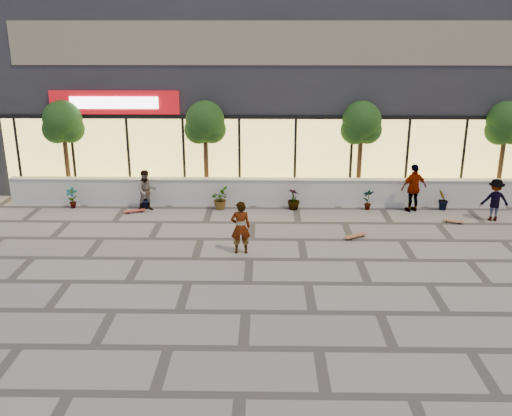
{
  "coord_description": "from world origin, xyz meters",
  "views": [
    {
      "loc": [
        -1.17,
        -14.06,
        6.74
      ],
      "look_at": [
        -1.45,
        2.59,
        1.3
      ],
      "focal_mm": 40.0,
      "sensor_mm": 36.0,
      "label": 1
    }
  ],
  "objects_px": {
    "skateboard_left": "(135,211)",
    "tree_mideast": "(361,125)",
    "tree_east": "(506,126)",
    "skater_right_far": "(495,200)",
    "skater_right_near": "(414,188)",
    "skater_center": "(241,227)",
    "skateboard_center": "(355,236)",
    "tree_midwest": "(205,125)",
    "skateboard_right_near": "(453,221)",
    "tree_west": "(63,124)",
    "skater_left": "(147,190)"
  },
  "relations": [
    {
      "from": "skater_right_near",
      "to": "skateboard_right_near",
      "type": "bearing_deg",
      "value": 110.36
    },
    {
      "from": "tree_midwest",
      "to": "tree_mideast",
      "type": "height_order",
      "value": "same"
    },
    {
      "from": "skater_left",
      "to": "skateboard_center",
      "type": "relative_size",
      "value": 1.89
    },
    {
      "from": "tree_east",
      "to": "skater_center",
      "type": "bearing_deg",
      "value": -150.75
    },
    {
      "from": "tree_mideast",
      "to": "skateboard_left",
      "type": "xyz_separation_m",
      "value": [
        -8.52,
        -1.78,
        -2.91
      ]
    },
    {
      "from": "tree_mideast",
      "to": "skateboard_right_near",
      "type": "xyz_separation_m",
      "value": [
        2.96,
        -2.72,
        -2.92
      ]
    },
    {
      "from": "skater_right_far",
      "to": "tree_mideast",
      "type": "bearing_deg",
      "value": -23.75
    },
    {
      "from": "skater_right_near",
      "to": "skateboard_left",
      "type": "xyz_separation_m",
      "value": [
        -10.35,
        -0.38,
        -0.82
      ]
    },
    {
      "from": "tree_midwest",
      "to": "tree_east",
      "type": "distance_m",
      "value": 11.5
    },
    {
      "from": "skater_left",
      "to": "skater_right_near",
      "type": "relative_size",
      "value": 0.86
    },
    {
      "from": "tree_west",
      "to": "skater_right_far",
      "type": "relative_size",
      "value": 2.58
    },
    {
      "from": "tree_east",
      "to": "skater_right_near",
      "type": "distance_m",
      "value": 4.44
    },
    {
      "from": "skater_center",
      "to": "skateboard_center",
      "type": "xyz_separation_m",
      "value": [
        3.71,
        1.3,
        -0.74
      ]
    },
    {
      "from": "skater_right_near",
      "to": "skater_right_far",
      "type": "relative_size",
      "value": 1.19
    },
    {
      "from": "skateboard_center",
      "to": "skateboard_left",
      "type": "bearing_deg",
      "value": 129.07
    },
    {
      "from": "skater_right_near",
      "to": "tree_midwest",
      "type": "bearing_deg",
      "value": -30.2
    },
    {
      "from": "tree_midwest",
      "to": "tree_west",
      "type": "bearing_deg",
      "value": 180.0
    },
    {
      "from": "skater_center",
      "to": "skater_left",
      "type": "distance_m",
      "value": 5.5
    },
    {
      "from": "skater_right_near",
      "to": "skateboard_right_near",
      "type": "height_order",
      "value": "skater_right_near"
    },
    {
      "from": "tree_mideast",
      "to": "skater_right_near",
      "type": "height_order",
      "value": "tree_mideast"
    },
    {
      "from": "skateboard_left",
      "to": "tree_mideast",
      "type": "bearing_deg",
      "value": -9.14
    },
    {
      "from": "skateboard_right_near",
      "to": "tree_east",
      "type": "bearing_deg",
      "value": 69.03
    },
    {
      "from": "skater_left",
      "to": "skateboard_right_near",
      "type": "bearing_deg",
      "value": -22.19
    },
    {
      "from": "tree_midwest",
      "to": "skateboard_center",
      "type": "xyz_separation_m",
      "value": [
        5.29,
        -4.25,
        -2.9
      ]
    },
    {
      "from": "tree_mideast",
      "to": "skateboard_left",
      "type": "distance_m",
      "value": 9.18
    },
    {
      "from": "tree_east",
      "to": "skater_right_far",
      "type": "relative_size",
      "value": 2.58
    },
    {
      "from": "tree_east",
      "to": "skateboard_center",
      "type": "height_order",
      "value": "tree_east"
    },
    {
      "from": "skater_right_far",
      "to": "tree_midwest",
      "type": "bearing_deg",
      "value": -8.42
    },
    {
      "from": "skater_center",
      "to": "skateboard_right_near",
      "type": "height_order",
      "value": "skater_center"
    },
    {
      "from": "skater_center",
      "to": "skateboard_left",
      "type": "xyz_separation_m",
      "value": [
        -4.1,
        3.78,
        -0.75
      ]
    },
    {
      "from": "tree_mideast",
      "to": "skater_center",
      "type": "bearing_deg",
      "value": -128.49
    },
    {
      "from": "skater_right_near",
      "to": "skateboard_left",
      "type": "height_order",
      "value": "skater_right_near"
    },
    {
      "from": "skater_center",
      "to": "tree_west",
      "type": "bearing_deg",
      "value": -45.11
    },
    {
      "from": "tree_east",
      "to": "skateboard_center",
      "type": "bearing_deg",
      "value": -145.58
    },
    {
      "from": "skater_right_far",
      "to": "skateboard_left",
      "type": "bearing_deg",
      "value": 1.75
    },
    {
      "from": "tree_west",
      "to": "skater_right_far",
      "type": "distance_m",
      "value": 16.29
    },
    {
      "from": "tree_east",
      "to": "skater_right_far",
      "type": "xyz_separation_m",
      "value": [
        -1.04,
        -2.39,
        -2.23
      ]
    },
    {
      "from": "skater_center",
      "to": "skateboard_left",
      "type": "bearing_deg",
      "value": -49.64
    },
    {
      "from": "skater_center",
      "to": "skater_right_near",
      "type": "distance_m",
      "value": 7.5
    },
    {
      "from": "skater_right_far",
      "to": "skateboard_left",
      "type": "xyz_separation_m",
      "value": [
        -12.98,
        0.61,
        -0.68
      ]
    },
    {
      "from": "tree_west",
      "to": "tree_midwest",
      "type": "xyz_separation_m",
      "value": [
        5.5,
        0.0,
        0.0
      ]
    },
    {
      "from": "skater_right_near",
      "to": "skateboard_center",
      "type": "distance_m",
      "value": 3.91
    },
    {
      "from": "skater_center",
      "to": "skater_right_far",
      "type": "distance_m",
      "value": 9.42
    },
    {
      "from": "tree_midwest",
      "to": "tree_east",
      "type": "xyz_separation_m",
      "value": [
        11.5,
        0.0,
        0.0
      ]
    },
    {
      "from": "tree_east",
      "to": "skater_right_far",
      "type": "distance_m",
      "value": 3.43
    },
    {
      "from": "tree_east",
      "to": "skateboard_left",
      "type": "xyz_separation_m",
      "value": [
        -14.02,
        -1.78,
        -2.91
      ]
    },
    {
      "from": "tree_mideast",
      "to": "skater_right_near",
      "type": "bearing_deg",
      "value": -37.39
    },
    {
      "from": "skater_center",
      "to": "skater_left",
      "type": "xyz_separation_m",
      "value": [
        -3.68,
        4.09,
        -0.05
      ]
    },
    {
      "from": "skater_left",
      "to": "skater_right_far",
      "type": "relative_size",
      "value": 1.02
    },
    {
      "from": "skateboard_center",
      "to": "tree_east",
      "type": "bearing_deg",
      "value": 1.08
    }
  ]
}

